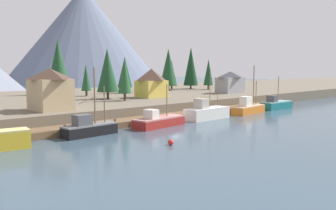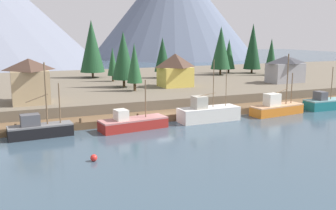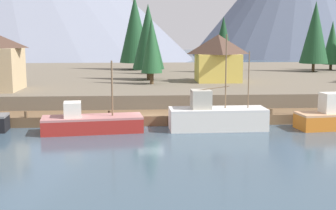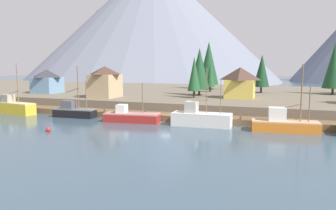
{
  "view_description": "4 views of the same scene",
  "coord_description": "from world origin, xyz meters",
  "px_view_note": "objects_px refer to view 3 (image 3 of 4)",
  "views": [
    {
      "loc": [
        -41.99,
        -44.36,
        9.27
      ],
      "look_at": [
        -0.64,
        1.0,
        2.8
      ],
      "focal_mm": 38.77,
      "sensor_mm": 36.0,
      "label": 1
    },
    {
      "loc": [
        -20.77,
        -50.08,
        12.56
      ],
      "look_at": [
        1.45,
        2.15,
        2.06
      ],
      "focal_mm": 41.07,
      "sensor_mm": 36.0,
      "label": 2
    },
    {
      "loc": [
        -1.04,
        -43.5,
        8.94
      ],
      "look_at": [
        1.77,
        1.67,
        1.84
      ],
      "focal_mm": 48.47,
      "sensor_mm": 36.0,
      "label": 3
    },
    {
      "loc": [
        17.69,
        -49.33,
        9.51
      ],
      "look_at": [
        -0.77,
        2.47,
        2.45
      ],
      "focal_mm": 34.1,
      "sensor_mm": 36.0,
      "label": 4
    }
  ],
  "objects_px": {
    "fishing_boat_white": "(216,117)",
    "conifer_centre": "(223,40)",
    "house_yellow": "(218,58)",
    "conifer_near_right": "(152,45)",
    "conifer_near_left": "(332,43)",
    "conifer_far_left": "(150,48)",
    "conifer_mid_right": "(315,32)",
    "fishing_boat_red": "(91,123)",
    "conifer_back_left": "(148,37)",
    "conifer_far_right": "(135,29)"
  },
  "relations": [
    {
      "from": "house_yellow",
      "to": "conifer_near_right",
      "type": "xyz_separation_m",
      "value": [
        -9.09,
        -2.54,
        1.72
      ]
    },
    {
      "from": "fishing_boat_red",
      "to": "conifer_centre",
      "type": "bearing_deg",
      "value": 54.66
    },
    {
      "from": "conifer_near_left",
      "to": "fishing_boat_white",
      "type": "bearing_deg",
      "value": -125.42
    },
    {
      "from": "house_yellow",
      "to": "conifer_far_right",
      "type": "xyz_separation_m",
      "value": [
        -11.43,
        21.85,
        4.05
      ]
    },
    {
      "from": "conifer_far_left",
      "to": "conifer_near_right",
      "type": "bearing_deg",
      "value": -90.5
    },
    {
      "from": "fishing_boat_red",
      "to": "conifer_centre",
      "type": "xyz_separation_m",
      "value": [
        18.57,
        34.73,
        7.04
      ]
    },
    {
      "from": "conifer_centre",
      "to": "house_yellow",
      "type": "bearing_deg",
      "value": -102.95
    },
    {
      "from": "conifer_near_right",
      "to": "conifer_far_left",
      "type": "bearing_deg",
      "value": 89.5
    },
    {
      "from": "house_yellow",
      "to": "conifer_near_right",
      "type": "relative_size",
      "value": 0.75
    },
    {
      "from": "conifer_mid_right",
      "to": "conifer_far_left",
      "type": "relative_size",
      "value": 1.64
    },
    {
      "from": "conifer_back_left",
      "to": "conifer_near_right",
      "type": "bearing_deg",
      "value": -86.85
    },
    {
      "from": "conifer_centre",
      "to": "conifer_far_left",
      "type": "distance_m",
      "value": 12.56
    },
    {
      "from": "conifer_centre",
      "to": "conifer_back_left",
      "type": "bearing_deg",
      "value": -137.72
    },
    {
      "from": "house_yellow",
      "to": "fishing_boat_red",
      "type": "bearing_deg",
      "value": -127.27
    },
    {
      "from": "conifer_mid_right",
      "to": "fishing_boat_red",
      "type": "bearing_deg",
      "value": -134.19
    },
    {
      "from": "conifer_near_right",
      "to": "conifer_mid_right",
      "type": "xyz_separation_m",
      "value": [
        28.49,
        18.18,
        1.73
      ]
    },
    {
      "from": "fishing_boat_white",
      "to": "conifer_near_left",
      "type": "relative_size",
      "value": 1.04
    },
    {
      "from": "conifer_near_left",
      "to": "conifer_near_right",
      "type": "xyz_separation_m",
      "value": [
        -33.12,
        -21.75,
        0.08
      ]
    },
    {
      "from": "conifer_mid_right",
      "to": "conifer_back_left",
      "type": "relative_size",
      "value": 1.13
    },
    {
      "from": "conifer_back_left",
      "to": "conifer_centre",
      "type": "xyz_separation_m",
      "value": [
        12.8,
        11.64,
        -0.66
      ]
    },
    {
      "from": "fishing_boat_white",
      "to": "house_yellow",
      "type": "bearing_deg",
      "value": 78.66
    },
    {
      "from": "conifer_far_right",
      "to": "conifer_near_left",
      "type": "bearing_deg",
      "value": -4.27
    },
    {
      "from": "house_yellow",
      "to": "conifer_mid_right",
      "type": "relative_size",
      "value": 0.53
    },
    {
      "from": "conifer_near_left",
      "to": "conifer_far_left",
      "type": "height_order",
      "value": "conifer_near_left"
    },
    {
      "from": "conifer_centre",
      "to": "conifer_far_right",
      "type": "xyz_separation_m",
      "value": [
        -14.83,
        7.05,
        1.9
      ]
    },
    {
      "from": "fishing_boat_red",
      "to": "conifer_centre",
      "type": "height_order",
      "value": "conifer_centre"
    },
    {
      "from": "house_yellow",
      "to": "conifer_far_right",
      "type": "bearing_deg",
      "value": 117.6
    },
    {
      "from": "conifer_near_left",
      "to": "conifer_back_left",
      "type": "relative_size",
      "value": 0.83
    },
    {
      "from": "fishing_boat_white",
      "to": "conifer_centre",
      "type": "distance_m",
      "value": 35.6
    },
    {
      "from": "conifer_far_right",
      "to": "fishing_boat_red",
      "type": "bearing_deg",
      "value": -95.12
    },
    {
      "from": "fishing_boat_white",
      "to": "house_yellow",
      "type": "relative_size",
      "value": 1.44
    },
    {
      "from": "conifer_near_right",
      "to": "conifer_far_right",
      "type": "height_order",
      "value": "conifer_far_right"
    },
    {
      "from": "conifer_near_right",
      "to": "conifer_mid_right",
      "type": "height_order",
      "value": "conifer_mid_right"
    },
    {
      "from": "conifer_mid_right",
      "to": "conifer_back_left",
      "type": "bearing_deg",
      "value": -156.58
    },
    {
      "from": "fishing_boat_white",
      "to": "fishing_boat_red",
      "type": "bearing_deg",
      "value": -179.0
    },
    {
      "from": "conifer_mid_right",
      "to": "conifer_far_right",
      "type": "bearing_deg",
      "value": 168.59
    },
    {
      "from": "fishing_boat_red",
      "to": "house_yellow",
      "type": "distance_m",
      "value": 25.52
    },
    {
      "from": "house_yellow",
      "to": "conifer_centre",
      "type": "bearing_deg",
      "value": 77.05
    },
    {
      "from": "conifer_near_right",
      "to": "conifer_back_left",
      "type": "height_order",
      "value": "conifer_back_left"
    },
    {
      "from": "conifer_mid_right",
      "to": "conifer_far_right",
      "type": "relative_size",
      "value": 0.9
    },
    {
      "from": "conifer_mid_right",
      "to": "conifer_centre",
      "type": "height_order",
      "value": "conifer_mid_right"
    },
    {
      "from": "conifer_near_right",
      "to": "conifer_far_left",
      "type": "distance_m",
      "value": 15.45
    },
    {
      "from": "conifer_near_right",
      "to": "conifer_mid_right",
      "type": "relative_size",
      "value": 0.71
    },
    {
      "from": "conifer_far_left",
      "to": "house_yellow",
      "type": "bearing_deg",
      "value": -55.23
    },
    {
      "from": "fishing_boat_white",
      "to": "conifer_back_left",
      "type": "bearing_deg",
      "value": 103.44
    },
    {
      "from": "conifer_centre",
      "to": "conifer_far_left",
      "type": "relative_size",
      "value": 1.28
    },
    {
      "from": "conifer_back_left",
      "to": "conifer_far_left",
      "type": "bearing_deg",
      "value": 87.36
    },
    {
      "from": "house_yellow",
      "to": "conifer_back_left",
      "type": "bearing_deg",
      "value": 161.42
    },
    {
      "from": "fishing_boat_white",
      "to": "conifer_centre",
      "type": "xyz_separation_m",
      "value": [
        6.88,
        34.28,
        6.69
      ]
    },
    {
      "from": "conifer_near_right",
      "to": "conifer_back_left",
      "type": "relative_size",
      "value": 0.8
    }
  ]
}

